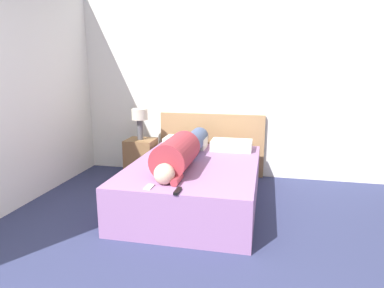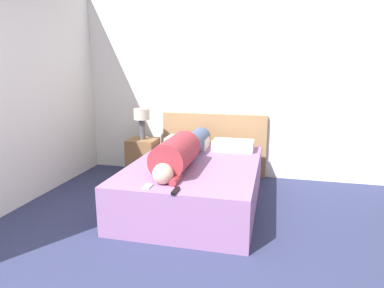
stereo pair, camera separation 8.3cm
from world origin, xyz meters
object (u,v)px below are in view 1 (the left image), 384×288
bed (195,184)px  nightstand (141,159)px  person_lying (182,151)px  tv_remote (178,191)px  pillow_near_headboard (186,142)px  pillow_second (231,145)px  table_lamp (140,118)px  cell_phone (149,187)px

bed → nightstand: nightstand is taller
person_lying → tv_remote: person_lying is taller
nightstand → tv_remote: bearing=-59.9°
nightstand → pillow_near_headboard: bearing=-4.9°
pillow_second → tv_remote: 1.65m
pillow_near_headboard → person_lying: bearing=-79.1°
nightstand → tv_remote: size_ratio=3.67×
pillow_second → table_lamp: bearing=177.5°
pillow_near_headboard → pillow_second: bearing=0.0°
person_lying → pillow_near_headboard: size_ratio=3.26×
table_lamp → person_lying: 1.17m
nightstand → cell_phone: nightstand is taller
bed → nightstand: bearing=140.6°
person_lying → table_lamp: bearing=134.0°
table_lamp → tv_remote: size_ratio=2.81×
bed → cell_phone: 0.92m
pillow_near_headboard → pillow_second: pillow_near_headboard is taller
pillow_near_headboard → cell_phone: bearing=-88.5°
cell_phone → person_lying: bearing=82.3°
nightstand → person_lying: bearing=-46.0°
nightstand → tv_remote: nightstand is taller
bed → nightstand: (-0.93, 0.76, 0.03)m
pillow_second → tv_remote: pillow_second is taller
person_lying → pillow_second: size_ratio=3.44×
bed → pillow_near_headboard: bearing=111.3°
cell_phone → table_lamp: bearing=113.2°
bed → pillow_near_headboard: size_ratio=3.62×
table_lamp → nightstand: bearing=0.0°
pillow_near_headboard → cell_phone: size_ratio=4.17×
nightstand → table_lamp: table_lamp is taller
pillow_near_headboard → tv_remote: size_ratio=3.61×
table_lamp → person_lying: size_ratio=0.24×
tv_remote → table_lamp: bearing=120.1°
bed → table_lamp: 1.34m
bed → table_lamp: size_ratio=4.66×
pillow_near_headboard → pillow_second: 0.61m
bed → tv_remote: size_ratio=13.07×
bed → tv_remote: bearing=-87.1°
table_lamp → person_lying: bearing=-46.0°
bed → pillow_near_headboard: 0.82m
table_lamp → pillow_near_headboard: bearing=-4.9°
person_lying → tv_remote: size_ratio=11.79×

